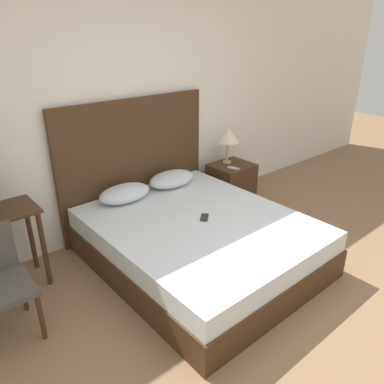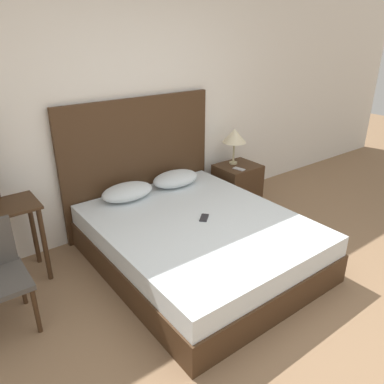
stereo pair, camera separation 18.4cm
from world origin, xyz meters
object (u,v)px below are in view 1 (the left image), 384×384
(nightstand, at_px, (231,184))
(table_lamp, at_px, (228,135))
(bed, at_px, (199,241))
(phone_on_bed, at_px, (204,217))
(phone_on_nightstand, at_px, (233,168))

(nightstand, bearing_deg, table_lamp, 90.45)
(bed, height_order, phone_on_bed, phone_on_bed)
(nightstand, height_order, table_lamp, table_lamp)
(bed, distance_m, phone_on_nightstand, 1.33)
(nightstand, xyz_separation_m, table_lamp, (-0.00, 0.09, 0.62))
(phone_on_bed, relative_size, phone_on_nightstand, 0.98)
(table_lamp, bearing_deg, phone_on_bed, -143.78)
(phone_on_nightstand, bearing_deg, table_lamp, 65.68)
(bed, relative_size, nightstand, 3.93)
(bed, xyz_separation_m, nightstand, (1.22, 0.75, 0.03))
(bed, xyz_separation_m, phone_on_nightstand, (1.12, 0.64, 0.31))
(nightstand, distance_m, phone_on_nightstand, 0.31)
(nightstand, distance_m, table_lamp, 0.63)
(bed, bearing_deg, phone_on_nightstand, 29.66)
(phone_on_nightstand, bearing_deg, bed, -150.34)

